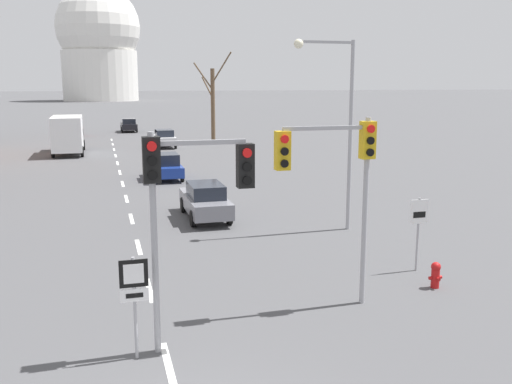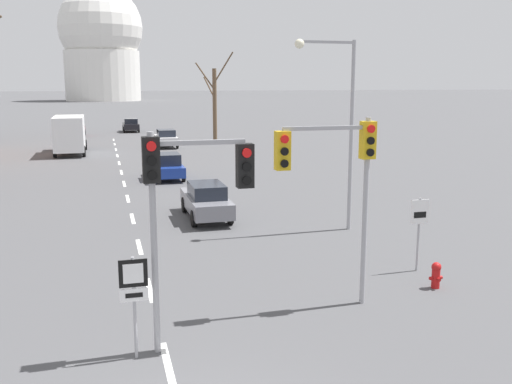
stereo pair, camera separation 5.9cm
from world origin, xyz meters
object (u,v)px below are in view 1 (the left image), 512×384
(route_sign_post, at_px, (134,291))
(sedan_mid_centre, at_px, (165,166))
(fire_hydrant, at_px, (436,274))
(sedan_far_left, at_px, (164,138))
(traffic_signal_near_right, at_px, (338,165))
(traffic_signal_centre_tall, at_px, (186,186))
(street_lamp_right, at_px, (339,113))
(sedan_near_left, at_px, (205,200))
(speed_limit_sign, at_px, (419,222))
(sedan_far_right, at_px, (75,129))
(sedan_near_right, at_px, (129,125))
(delivery_truck, at_px, (68,133))

(route_sign_post, height_order, sedan_mid_centre, route_sign_post)
(fire_hydrant, relative_size, sedan_far_left, 0.17)
(traffic_signal_near_right, distance_m, sedan_far_left, 39.15)
(traffic_signal_centre_tall, distance_m, sedan_far_left, 40.74)
(street_lamp_right, bearing_deg, sedan_near_left, 144.97)
(traffic_signal_centre_tall, height_order, sedan_near_left, traffic_signal_centre_tall)
(traffic_signal_near_right, bearing_deg, speed_limit_sign, 28.80)
(traffic_signal_centre_tall, distance_m, sedan_far_right, 54.62)
(street_lamp_right, relative_size, sedan_far_left, 1.68)
(traffic_signal_near_right, relative_size, fire_hydrant, 6.47)
(sedan_mid_centre, bearing_deg, sedan_near_right, 90.52)
(traffic_signal_near_right, xyz_separation_m, sedan_mid_centre, (-2.05, 21.52, -2.99))
(sedan_far_left, bearing_deg, street_lamp_right, -83.95)
(route_sign_post, relative_size, sedan_mid_centre, 0.55)
(sedan_near_left, bearing_deg, street_lamp_right, -35.03)
(fire_hydrant, distance_m, sedan_near_left, 11.31)
(traffic_signal_near_right, bearing_deg, traffic_signal_centre_tall, -160.96)
(delivery_truck, bearing_deg, traffic_signal_centre_tall, -83.56)
(traffic_signal_centre_tall, bearing_deg, delivery_truck, 96.44)
(traffic_signal_near_right, bearing_deg, sedan_mid_centre, 95.45)
(traffic_signal_near_right, distance_m, street_lamp_right, 8.09)
(route_sign_post, height_order, sedan_far_right, route_sign_post)
(traffic_signal_centre_tall, relative_size, fire_hydrant, 6.31)
(speed_limit_sign, relative_size, fire_hydrant, 3.04)
(traffic_signal_near_right, distance_m, delivery_truck, 37.18)
(fire_hydrant, height_order, delivery_truck, delivery_truck)
(speed_limit_sign, bearing_deg, sedan_near_right, 96.25)
(traffic_signal_centre_tall, bearing_deg, speed_limit_sign, 23.82)
(fire_hydrant, distance_m, sedan_near_right, 56.69)
(speed_limit_sign, distance_m, sedan_mid_centre, 20.35)
(traffic_signal_near_right, relative_size, street_lamp_right, 0.67)
(traffic_signal_centre_tall, height_order, fire_hydrant, traffic_signal_centre_tall)
(route_sign_post, xyz_separation_m, sedan_far_left, (5.12, 40.64, -0.70))
(delivery_truck, bearing_deg, sedan_near_left, -75.05)
(street_lamp_right, height_order, sedan_far_right, street_lamp_right)
(speed_limit_sign, bearing_deg, route_sign_post, -157.99)
(street_lamp_right, height_order, sedan_near_left, street_lamp_right)
(sedan_near_left, xyz_separation_m, sedan_far_right, (-6.93, 42.27, -0.01))
(traffic_signal_near_right, relative_size, delivery_truck, 0.69)
(street_lamp_right, distance_m, sedan_far_right, 47.22)
(sedan_far_right, distance_m, delivery_truck, 16.82)
(fire_hydrant, height_order, sedan_near_right, sedan_near_right)
(route_sign_post, distance_m, fire_hydrant, 8.92)
(sedan_near_right, bearing_deg, traffic_signal_near_right, -87.61)
(traffic_signal_centre_tall, height_order, sedan_near_right, traffic_signal_centre_tall)
(sedan_far_right, bearing_deg, sedan_mid_centre, -78.52)
(speed_limit_sign, height_order, street_lamp_right, street_lamp_right)
(speed_limit_sign, distance_m, sedan_near_right, 55.22)
(traffic_signal_centre_tall, xyz_separation_m, fire_hydrant, (7.43, 1.90, -3.27))
(sedan_far_right, bearing_deg, sedan_near_left, -80.69)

